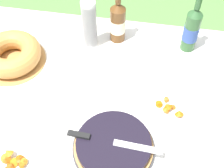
{
  "coord_description": "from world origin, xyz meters",
  "views": [
    {
      "loc": [
        0.3,
        -0.83,
        1.87
      ],
      "look_at": [
        0.15,
        0.02,
        0.79
      ],
      "focal_mm": 50.0,
      "sensor_mm": 36.0,
      "label": 1
    }
  ],
  "objects": [
    {
      "name": "ground_plane",
      "position": [
        0.0,
        0.0,
        0.0
      ],
      "size": [
        16.0,
        16.0,
        0.0
      ],
      "primitive_type": "plane",
      "color": "#568442"
    },
    {
      "name": "garden_table",
      "position": [
        0.0,
        0.0,
        0.66
      ],
      "size": [
        1.5,
        1.05,
        0.72
      ],
      "color": "brown",
      "rests_on": "ground_plane"
    },
    {
      "name": "tablecloth",
      "position": [
        0.0,
        0.0,
        0.71
      ],
      "size": [
        1.51,
        1.06,
        0.1
      ],
      "color": "white",
      "rests_on": "garden_table"
    },
    {
      "name": "berry_tart",
      "position": [
        0.21,
        -0.26,
        0.76
      ],
      "size": [
        0.33,
        0.33,
        0.06
      ],
      "color": "#38383D",
      "rests_on": "tablecloth"
    },
    {
      "name": "serving_knife",
      "position": [
        0.18,
        -0.26,
        0.79
      ],
      "size": [
        0.38,
        0.04,
        0.01
      ],
      "rotation": [
        0.0,
        0.0,
        6.23
      ],
      "color": "silver",
      "rests_on": "berry_tart"
    },
    {
      "name": "bundt_cake",
      "position": [
        -0.37,
        0.13,
        0.78
      ],
      "size": [
        0.32,
        0.32,
        0.1
      ],
      "color": "#B78447",
      "rests_on": "tablecloth"
    },
    {
      "name": "cup_stack",
      "position": [
        -0.01,
        0.32,
        0.86
      ],
      "size": [
        0.07,
        0.07,
        0.27
      ],
      "color": "white",
      "rests_on": "tablecloth"
    },
    {
      "name": "cider_bottle_green",
      "position": [
        0.48,
        0.37,
        0.85
      ],
      "size": [
        0.08,
        0.08,
        0.33
      ],
      "color": "#2D562D",
      "rests_on": "tablecloth"
    },
    {
      "name": "cider_bottle_amber",
      "position": [
        0.12,
        0.38,
        0.84
      ],
      "size": [
        0.08,
        0.08,
        0.31
      ],
      "color": "brown",
      "rests_on": "tablecloth"
    },
    {
      "name": "snack_plate_near",
      "position": [
        0.42,
        -0.03,
        0.74
      ],
      "size": [
        0.2,
        0.2,
        0.06
      ],
      "color": "white",
      "rests_on": "tablecloth"
    },
    {
      "name": "snack_plate_right",
      "position": [
        -0.14,
        -0.38,
        0.74
      ],
      "size": [
        0.24,
        0.24,
        0.06
      ],
      "color": "white",
      "rests_on": "tablecloth"
    }
  ]
}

